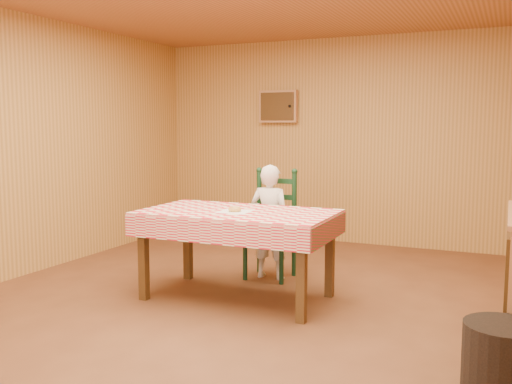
# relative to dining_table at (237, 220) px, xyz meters

# --- Properties ---
(ground) EXTENTS (6.00, 6.00, 0.00)m
(ground) POSITION_rel_dining_table_xyz_m (0.20, -0.26, -0.69)
(ground) COLOR brown
(ground) RESTS_ON ground
(cabin_walls) EXTENTS (5.10, 6.05, 2.65)m
(cabin_walls) POSITION_rel_dining_table_xyz_m (0.20, 0.27, 1.14)
(cabin_walls) COLOR #BE8B44
(cabin_walls) RESTS_ON ground
(dining_table) EXTENTS (1.66, 0.96, 0.77)m
(dining_table) POSITION_rel_dining_table_xyz_m (0.00, 0.00, 0.00)
(dining_table) COLOR #4C3014
(dining_table) RESTS_ON ground
(ladder_chair) EXTENTS (0.44, 0.40, 1.08)m
(ladder_chair) POSITION_rel_dining_table_xyz_m (-0.00, 0.79, -0.18)
(ladder_chair) COLOR black
(ladder_chair) RESTS_ON ground
(seated_child) EXTENTS (0.41, 0.27, 1.12)m
(seated_child) POSITION_rel_dining_table_xyz_m (-0.00, 0.73, -0.13)
(seated_child) COLOR white
(seated_child) RESTS_ON ground
(napkin) EXTENTS (0.27, 0.27, 0.00)m
(napkin) POSITION_rel_dining_table_xyz_m (-0.00, -0.05, 0.08)
(napkin) COLOR white
(napkin) RESTS_ON dining_table
(donut) EXTENTS (0.13, 0.13, 0.04)m
(donut) POSITION_rel_dining_table_xyz_m (-0.00, -0.05, 0.10)
(donut) COLOR gold
(donut) RESTS_ON napkin
(storage_bin) EXTENTS (0.50, 0.50, 0.43)m
(storage_bin) POSITION_rel_dining_table_xyz_m (2.14, -1.08, -0.47)
(storage_bin) COLOR black
(storage_bin) RESTS_ON ground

